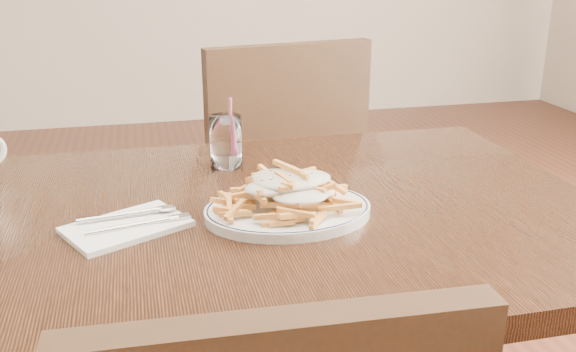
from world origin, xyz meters
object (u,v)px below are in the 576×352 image
object	(u,v)px
fries_plate	(288,211)
water_glass	(226,144)
table	(254,251)
chair_far	(274,187)
loaded_fries	(288,187)

from	to	relation	value
fries_plate	water_glass	distance (m)	0.29
table	water_glass	size ratio (longest dim) A/B	8.49
chair_far	loaded_fries	bearing A→B (deg)	-100.35
table	chair_far	xyz separation A→B (m)	(0.18, 0.65, -0.14)
fries_plate	water_glass	bearing A→B (deg)	102.39
chair_far	fries_plate	bearing A→B (deg)	-100.35
table	water_glass	xyz separation A→B (m)	(-0.01, 0.23, 0.12)
table	loaded_fries	xyz separation A→B (m)	(0.05, -0.04, 0.13)
water_glass	table	bearing A→B (deg)	-87.37
fries_plate	loaded_fries	size ratio (longest dim) A/B	1.39
loaded_fries	water_glass	bearing A→B (deg)	102.39
table	fries_plate	bearing A→B (deg)	-40.89
table	loaded_fries	size ratio (longest dim) A/B	5.62
loaded_fries	water_glass	world-z (taller)	water_glass
fries_plate	loaded_fries	distance (m)	0.04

